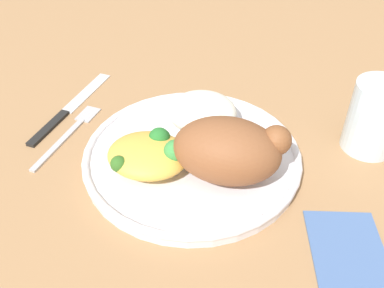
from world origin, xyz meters
TOP-DOWN VIEW (x-y plane):
  - ground_plane at (0.00, 0.00)m, footprint 2.00×2.00m
  - plate at (0.00, 0.00)m, footprint 0.26×0.26m
  - roasted_chicken at (0.05, -0.03)m, footprint 0.12×0.08m
  - rice_pile at (0.00, 0.06)m, footprint 0.09×0.08m
  - mac_cheese_with_broccoli at (-0.04, -0.03)m, footprint 0.09×0.08m
  - fork at (-0.17, 0.02)m, footprint 0.03×0.14m
  - knife at (-0.20, 0.06)m, footprint 0.04×0.19m
  - water_glass at (0.21, 0.08)m, footprint 0.06×0.06m
  - napkin at (0.18, -0.10)m, footprint 0.09×0.12m

SIDE VIEW (x-z plane):
  - ground_plane at x=0.00m, z-range 0.00..0.00m
  - napkin at x=0.18m, z-range 0.00..0.00m
  - fork at x=-0.17m, z-range 0.00..0.01m
  - knife at x=-0.20m, z-range 0.00..0.01m
  - plate at x=0.00m, z-range 0.00..0.02m
  - mac_cheese_with_broccoli at x=-0.04m, z-range 0.02..0.05m
  - rice_pile at x=0.00m, z-range 0.02..0.06m
  - water_glass at x=0.21m, z-range 0.00..0.09m
  - roasted_chicken at x=0.05m, z-range 0.02..0.09m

